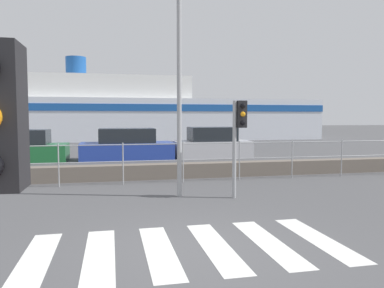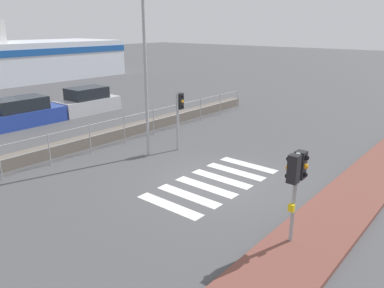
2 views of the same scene
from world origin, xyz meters
name	(u,v)px [view 1 (image 1 of 2)]	position (x,y,z in m)	size (l,w,h in m)	color
ground_plane	(196,248)	(0.00, 0.00, 0.00)	(160.00, 160.00, 0.00)	#4C4C4F
crosswalk	(188,248)	(-0.12, 0.00, 0.00)	(4.95, 2.40, 0.01)	silver
seawall	(151,171)	(0.00, 6.78, 0.25)	(22.88, 0.55, 0.49)	#6B6056
harbor_fence	(154,157)	(0.00, 5.91, 0.84)	(20.63, 0.04, 1.29)	#9EA0A3
traffic_light_far	(239,127)	(1.88, 3.35, 1.82)	(0.34, 0.32, 2.47)	#9EA0A3
streetlamp	(180,41)	(0.44, 3.64, 3.96)	(0.32, 1.09, 6.44)	#9EA0A3
ferry_boat	(115,113)	(-0.87, 30.19, 2.42)	(35.96, 8.63, 7.50)	silver
parked_car_green	(20,148)	(-5.37, 12.70, 0.63)	(4.15, 1.88, 1.49)	#1E6633
parked_car_blue	(127,146)	(-0.53, 12.70, 0.65)	(4.41, 1.85, 1.52)	#233D9E
parked_car_silver	(212,145)	(3.73, 12.70, 0.66)	(3.84, 1.80, 1.56)	#BCBCC1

